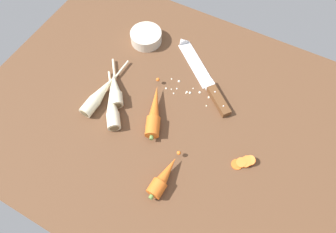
# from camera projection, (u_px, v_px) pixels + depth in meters

# --- Properties ---
(ground_plane) EXTENTS (1.20, 0.90, 0.04)m
(ground_plane) POSITION_uv_depth(u_px,v_px,m) (171.00, 117.00, 0.91)
(ground_plane) COLOR brown
(chefs_knife) EXTENTS (0.29, 0.24, 0.04)m
(chefs_knife) POSITION_uv_depth(u_px,v_px,m) (201.00, 72.00, 0.96)
(chefs_knife) COLOR silver
(chefs_knife) RESTS_ON ground_plane
(whole_carrot) EXTENTS (0.11, 0.20, 0.04)m
(whole_carrot) POSITION_uv_depth(u_px,v_px,m) (154.00, 112.00, 0.87)
(whole_carrot) COLOR #D6601E
(whole_carrot) RESTS_ON ground_plane
(whole_carrot_second) EXTENTS (0.05, 0.15, 0.04)m
(whole_carrot_second) POSITION_uv_depth(u_px,v_px,m) (163.00, 178.00, 0.78)
(whole_carrot_second) COLOR #D6601E
(whole_carrot_second) RESTS_ON ground_plane
(parsnip_front) EXTENTS (0.04, 0.24, 0.04)m
(parsnip_front) POSITION_uv_depth(u_px,v_px,m) (99.00, 95.00, 0.90)
(parsnip_front) COLOR beige
(parsnip_front) RESTS_ON ground_plane
(parsnip_mid_left) EXTENTS (0.13, 0.17, 0.04)m
(parsnip_mid_left) POSITION_uv_depth(u_px,v_px,m) (115.00, 89.00, 0.91)
(parsnip_mid_left) COLOR beige
(parsnip_mid_left) RESTS_ON ground_plane
(parsnip_mid_right) EXTENTS (0.15, 0.18, 0.04)m
(parsnip_mid_right) POSITION_uv_depth(u_px,v_px,m) (112.00, 108.00, 0.88)
(parsnip_mid_right) COLOR beige
(parsnip_mid_right) RESTS_ON ground_plane
(carrot_slice_stack) EXTENTS (0.06, 0.06, 0.03)m
(carrot_slice_stack) POSITION_uv_depth(u_px,v_px,m) (244.00, 162.00, 0.81)
(carrot_slice_stack) COLOR #D6601E
(carrot_slice_stack) RESTS_ON ground_plane
(prep_bowl) EXTENTS (0.11, 0.11, 0.04)m
(prep_bowl) POSITION_uv_depth(u_px,v_px,m) (146.00, 37.00, 1.02)
(prep_bowl) COLOR beige
(prep_bowl) RESTS_ON ground_plane
(mince_crumbs) EXTENTS (0.16, 0.06, 0.01)m
(mince_crumbs) POSITION_uv_depth(u_px,v_px,m) (191.00, 91.00, 0.93)
(mince_crumbs) COLOR silver
(mince_crumbs) RESTS_ON ground_plane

